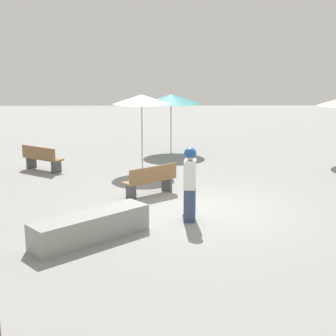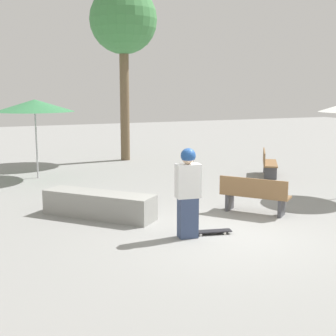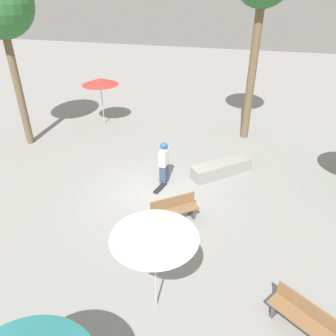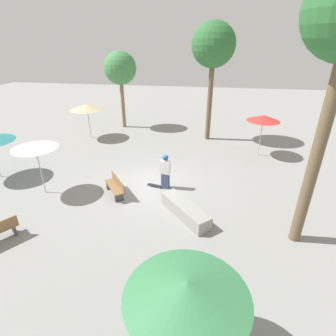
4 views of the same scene
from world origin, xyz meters
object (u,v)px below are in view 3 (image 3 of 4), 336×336
Objects in this scene: skater_main at (164,162)px; shade_umbrella_white at (154,232)px; skateboard at (160,188)px; concrete_ledge at (221,169)px; bench_near at (304,318)px; shade_umbrella_red at (100,81)px; bench_far at (174,210)px.

shade_umbrella_white is at bearing 20.70° from skater_main.
skateboard is 2.75m from concrete_ledge.
bench_near is at bearing -68.24° from concrete_ledge.
concrete_ledge is at bearing 126.13° from skater_main.
shade_umbrella_red is (-7.00, 3.91, 2.09)m from concrete_ledge.
shade_umbrella_white is 1.01× the size of shade_umbrella_red.
skateboard is 1.98m from bench_far.
skateboard is 7.74m from shade_umbrella_red.
skater_main is 1.12× the size of bench_near.
bench_near is at bearing -47.38° from shade_umbrella_red.
bench_near is at bearing 49.04° from skater_main.
bench_far is 0.59× the size of shade_umbrella_white.
bench_near is 0.61× the size of shade_umbrella_red.
bench_far is at bearing -5.22° from bench_near.
skater_main is at bearing 103.13° from shade_umbrella_white.
bench_near is at bearing 3.54° from shade_umbrella_white.
concrete_ledge is at bearing -33.58° from bench_near.
bench_near reaches higher than concrete_ledge.
shade_umbrella_red reaches higher than skateboard.
bench_near and bench_far have the same top height.
shade_umbrella_red is (-6.16, 10.65, -0.05)m from shade_umbrella_white.
shade_umbrella_white reaches higher than skateboard.
skateboard is at bearing -49.13° from shade_umbrella_red.
skateboard is at bearing -142.09° from concrete_ledge.
bench_far is 3.94m from shade_umbrella_white.
shade_umbrella_red is at bearing -126.00° from skateboard.
shade_umbrella_white is (1.33, -5.06, 2.36)m from skateboard.
shade_umbrella_red is (-4.84, 5.59, 2.31)m from skateboard.
bench_near is 14.31m from shade_umbrella_red.
shade_umbrella_red is at bearing 150.82° from concrete_ledge.
bench_near is at bearing 57.66° from skateboard.
bench_far is (-1.18, -3.36, 0.14)m from concrete_ledge.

